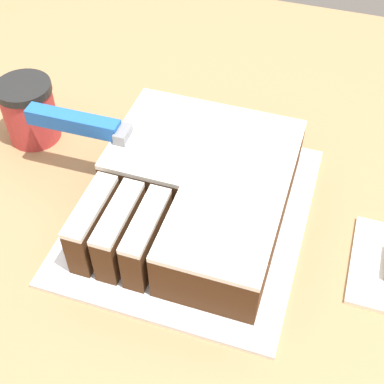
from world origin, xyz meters
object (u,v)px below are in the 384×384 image
Objects in this scene: knife at (104,130)px; cake_board at (192,213)px; cake at (196,190)px.

cake_board is at bearing -13.45° from knife.
cake is 0.14m from knife.
cake is (0.00, 0.01, 0.04)m from cake_board.
cake_board is 1.22× the size of cake.
cake_board is 0.04m from cake.
knife is (-0.13, 0.02, 0.05)m from cake.
cake_board is 0.96× the size of knife.
knife reaches higher than cake.
cake reaches higher than cake_board.
knife is at bearing 167.48° from cake_board.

